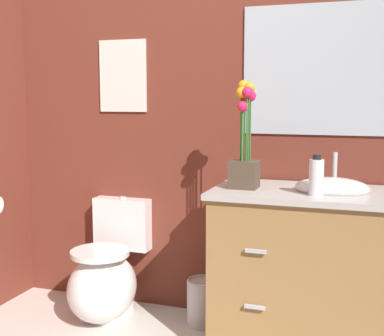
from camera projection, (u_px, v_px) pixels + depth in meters
wall_back at (253, 107)px, 2.97m from camera, size 4.11×0.05×2.50m
toilet at (106, 278)px, 3.08m from camera, size 0.38×0.59×0.69m
vanity_cabinet at (305, 269)px, 2.66m from camera, size 0.94×0.56×1.02m
flower_vase at (245, 147)px, 2.65m from camera, size 0.14×0.14×0.55m
soap_bottle at (316, 177)px, 2.45m from camera, size 0.07×0.07×0.20m
trash_bin at (203, 302)px, 2.99m from camera, size 0.18×0.18×0.27m
wall_poster at (123, 76)px, 3.18m from camera, size 0.31×0.01×0.43m
wall_mirror at (317, 70)px, 2.80m from camera, size 0.80×0.01×0.70m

